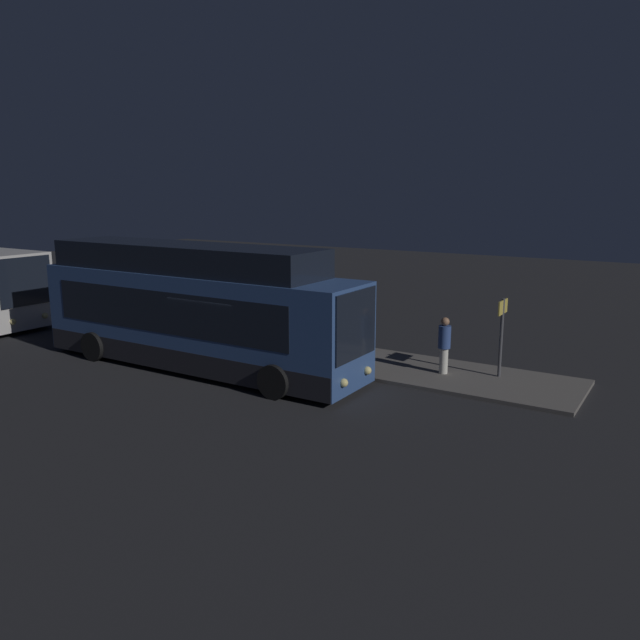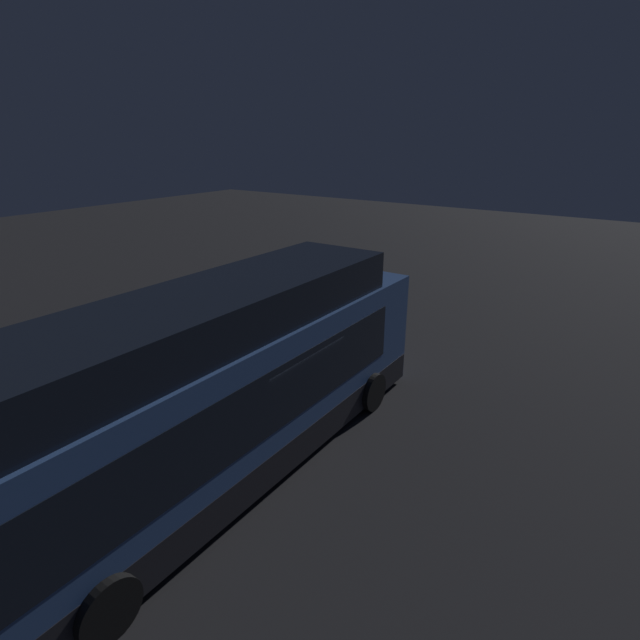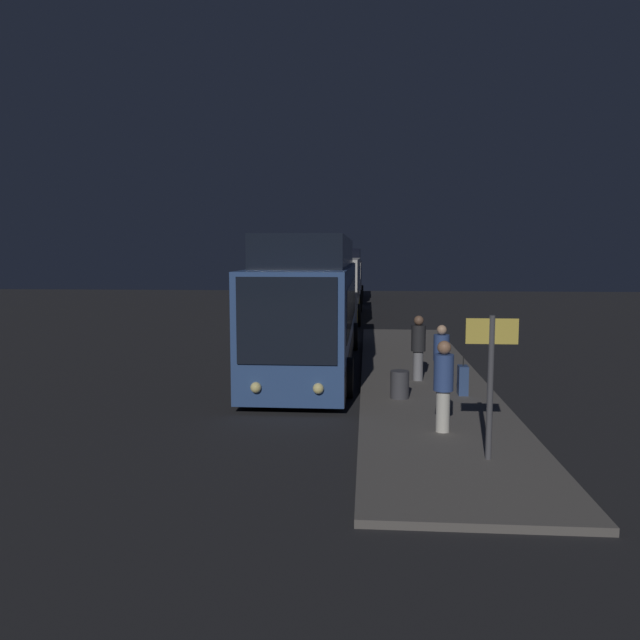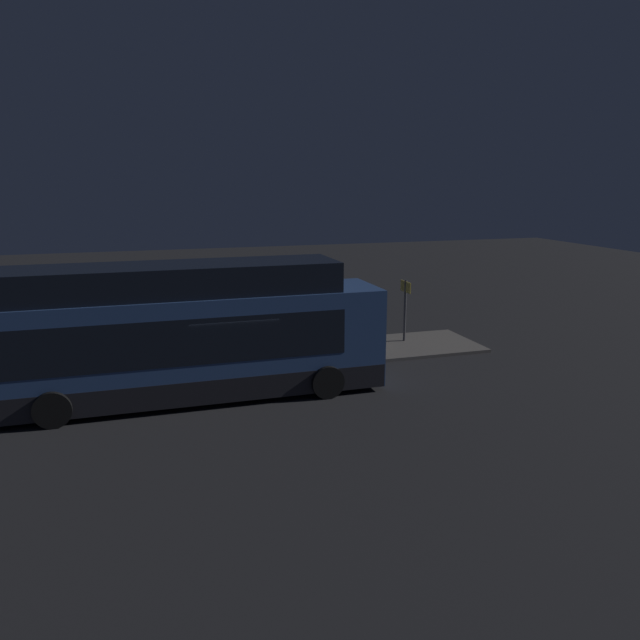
# 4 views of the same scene
# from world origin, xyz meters

# --- Properties ---
(ground) EXTENTS (80.00, 80.00, 0.00)m
(ground) POSITION_xyz_m (0.00, 0.00, 0.00)
(ground) COLOR #232326
(platform) EXTENTS (20.00, 3.30, 0.12)m
(platform) POSITION_xyz_m (0.00, 3.25, 0.06)
(platform) COLOR #605B56
(platform) RESTS_ON ground
(bus_lead) EXTENTS (11.70, 2.77, 3.98)m
(bus_lead) POSITION_xyz_m (-1.35, 0.03, 1.80)
(bus_lead) COLOR #33518C
(bus_lead) RESTS_ON ground
(passenger_boarding) EXTENTS (0.48, 0.48, 1.74)m
(passenger_boarding) POSITION_xyz_m (1.09, 3.12, 1.07)
(passenger_boarding) COLOR gray
(passenger_boarding) RESTS_ON platform
(passenger_waiting) EXTENTS (0.55, 0.55, 1.63)m
(passenger_waiting) POSITION_xyz_m (2.23, 3.59, 0.99)
(passenger_waiting) COLOR #4C476B
(passenger_waiting) RESTS_ON platform
(passenger_with_bags) EXTENTS (0.52, 0.52, 1.76)m
(passenger_with_bags) POSITION_xyz_m (5.90, 3.20, 1.08)
(passenger_with_bags) COLOR silver
(passenger_with_bags) RESTS_ON platform
(suitcase) EXTENTS (0.37, 0.23, 0.94)m
(suitcase) POSITION_xyz_m (2.72, 4.06, 0.47)
(suitcase) COLOR #334C7F
(suitcase) RESTS_ON platform
(sign_post) EXTENTS (0.10, 0.84, 2.40)m
(sign_post) POSITION_xyz_m (7.46, 3.77, 1.67)
(sign_post) COLOR #4C4C51
(sign_post) RESTS_ON platform
(trash_bin) EXTENTS (0.44, 0.44, 0.65)m
(trash_bin) POSITION_xyz_m (3.20, 2.52, 0.45)
(trash_bin) COLOR #3F3F44
(trash_bin) RESTS_ON platform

